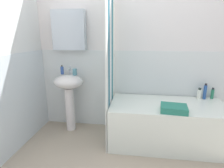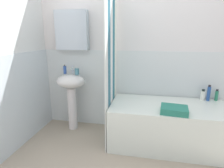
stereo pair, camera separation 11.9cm
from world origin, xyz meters
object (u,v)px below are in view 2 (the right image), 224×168
soap_dispenser (65,70)px  bathtub (168,125)px  body_wash_bottle (217,95)px  shampoo_bottle (203,95)px  towel_folded (174,110)px  sink (71,90)px  toothbrush_cup (77,72)px  conditioner_bottle (209,93)px

soap_dispenser → bathtub: 1.66m
body_wash_bottle → soap_dispenser: bearing=-178.2°
shampoo_bottle → towel_folded: shampoo_bottle is taller
sink → towel_folded: bearing=-15.9°
toothbrush_cup → shampoo_bottle: bearing=2.4°
soap_dispenser → toothbrush_cup: soap_dispenser is taller
soap_dispenser → shampoo_bottle: bearing=1.1°
bathtub → towel_folded: bearing=-83.8°
sink → bathtub: size_ratio=0.58×
toothbrush_cup → body_wash_bottle: (1.95, 0.11, -0.28)m
bathtub → body_wash_bottle: size_ratio=9.35×
toothbrush_cup → towel_folded: 1.44m
soap_dispenser → sink: bearing=-30.1°
towel_folded → conditioner_bottle: bearing=45.5°
conditioner_bottle → soap_dispenser: bearing=-178.8°
sink → toothbrush_cup: (0.09, 0.03, 0.28)m
sink → soap_dispenser: bearing=149.9°
sink → body_wash_bottle: bearing=3.7°
conditioner_bottle → towel_folded: bearing=-134.5°
bathtub → towel_folded: (0.03, -0.23, 0.31)m
sink → shampoo_bottle: (1.86, 0.10, -0.00)m
sink → conditioner_bottle: bearing=3.1°
shampoo_bottle → soap_dispenser: bearing=-178.9°
towel_folded → soap_dispenser: bearing=162.9°
body_wash_bottle → towel_folded: (-0.62, -0.54, -0.04)m
body_wash_bottle → toothbrush_cup: bearing=-176.9°
body_wash_bottle → conditioner_bottle: (-0.11, -0.03, 0.03)m
toothbrush_cup → shampoo_bottle: toothbrush_cup is taller
body_wash_bottle → conditioner_bottle: size_ratio=0.72×
sink → soap_dispenser: soap_dispenser is taller
toothbrush_cup → body_wash_bottle: size_ratio=0.59×
towel_folded → shampoo_bottle: bearing=49.6°
conditioner_bottle → towel_folded: size_ratio=0.74×
sink → shampoo_bottle: bearing=3.1°
toothbrush_cup → body_wash_bottle: bearing=3.1°
bathtub → body_wash_bottle: body_wash_bottle is taller
bathtub → shampoo_bottle: shampoo_bottle is taller
soap_dispenser → bathtub: bearing=-9.0°
body_wash_bottle → conditioner_bottle: conditioner_bottle is taller
soap_dispenser → conditioner_bottle: 2.06m
body_wash_bottle → bathtub: bearing=-154.4°
shampoo_bottle → towel_folded: size_ratio=0.53×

